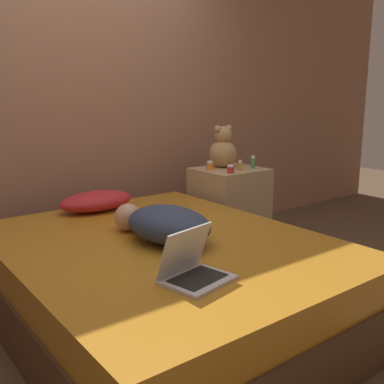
{
  "coord_description": "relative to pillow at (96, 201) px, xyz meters",
  "views": [
    {
      "loc": [
        -1.34,
        -2.01,
        1.3
      ],
      "look_at": [
        0.41,
        0.26,
        0.68
      ],
      "focal_mm": 42.0,
      "sensor_mm": 36.0,
      "label": 1
    }
  ],
  "objects": [
    {
      "name": "pillow",
      "position": [
        0.0,
        0.0,
        0.0
      ],
      "size": [
        0.53,
        0.3,
        0.14
      ],
      "color": "red",
      "rests_on": "bed"
    },
    {
      "name": "bottle_orange",
      "position": [
        0.97,
        -0.08,
        0.17
      ],
      "size": [
        0.05,
        0.05,
        0.08
      ],
      "color": "orange",
      "rests_on": "nightstand"
    },
    {
      "name": "nightstand",
      "position": [
        1.16,
        -0.12,
        -0.22
      ],
      "size": [
        0.54,
        0.49,
        0.7
      ],
      "color": "tan",
      "rests_on": "ground_plane"
    },
    {
      "name": "bottle_amber",
      "position": [
        1.15,
        -0.25,
        0.17
      ],
      "size": [
        0.03,
        0.03,
        0.09
      ],
      "color": "gold",
      "rests_on": "nightstand"
    },
    {
      "name": "bed",
      "position": [
        0.0,
        -0.84,
        -0.32
      ],
      "size": [
        1.66,
        2.08,
        0.5
      ],
      "color": "#4C331E",
      "rests_on": "ground_plane"
    },
    {
      "name": "laptop",
      "position": [
        -0.2,
        -1.38,
        -0.02
      ],
      "size": [
        0.33,
        0.29,
        0.24
      ],
      "rotation": [
        0.0,
        0.0,
        0.2
      ],
      "color": "silver",
      "rests_on": "bed"
    },
    {
      "name": "wall_back",
      "position": [
        0.0,
        0.48,
        0.74
      ],
      "size": [
        8.0,
        0.06,
        2.6
      ],
      "color": "#996B51",
      "rests_on": "ground_plane"
    },
    {
      "name": "teddy_bear",
      "position": [
        1.16,
        -0.02,
        0.28
      ],
      "size": [
        0.23,
        0.23,
        0.35
      ],
      "color": "tan",
      "rests_on": "nightstand"
    },
    {
      "name": "ground_plane",
      "position": [
        0.0,
        -0.84,
        -0.56
      ],
      "size": [
        12.0,
        12.0,
        0.0
      ],
      "primitive_type": "plane",
      "color": "brown"
    },
    {
      "name": "bottle_green",
      "position": [
        1.32,
        -0.22,
        0.18
      ],
      "size": [
        0.03,
        0.03,
        0.11
      ],
      "color": "#3D8E4C",
      "rests_on": "nightstand"
    },
    {
      "name": "bottle_red",
      "position": [
        1.01,
        -0.28,
        0.16
      ],
      "size": [
        0.06,
        0.06,
        0.06
      ],
      "color": "#B72D2D",
      "rests_on": "nightstand"
    },
    {
      "name": "person_lying",
      "position": [
        0.01,
        -0.85,
        0.03
      ],
      "size": [
        0.46,
        0.71,
        0.2
      ],
      "rotation": [
        0.0,
        0.0,
        0.21
      ],
      "color": "#2D3851",
      "rests_on": "bed"
    }
  ]
}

